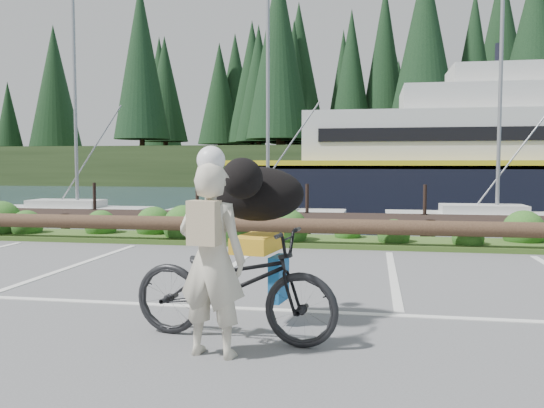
{
  "coord_description": "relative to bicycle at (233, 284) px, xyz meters",
  "views": [
    {
      "loc": [
        2.3,
        -6.88,
        1.7
      ],
      "look_at": [
        0.8,
        1.55,
        1.1
      ],
      "focal_mm": 38.0,
      "sensor_mm": 36.0,
      "label": 1
    }
  ],
  "objects": [
    {
      "name": "ground",
      "position": [
        -0.98,
        1.57,
        -0.55
      ],
      "size": [
        72.0,
        72.0,
        0.0
      ],
      "primitive_type": "plane",
      "color": "#57585A"
    },
    {
      "name": "harbor_backdrop",
      "position": [
        -0.58,
        80.04,
        -0.55
      ],
      "size": [
        170.0,
        160.0,
        30.0
      ],
      "color": "#1B3043",
      "rests_on": "ground"
    },
    {
      "name": "dog",
      "position": [
        0.1,
        0.66,
        0.84
      ],
      "size": [
        0.64,
        1.07,
        0.58
      ],
      "primitive_type": "ellipsoid",
      "rotation": [
        0.0,
        0.0,
        1.42
      ],
      "color": "black",
      "rests_on": "bicycle"
    },
    {
      "name": "log_rail",
      "position": [
        -0.98,
        6.17,
        -0.55
      ],
      "size": [
        32.0,
        0.3,
        0.6
      ],
      "primitive_type": null,
      "color": "#443021",
      "rests_on": "ground"
    },
    {
      "name": "cyclist",
      "position": [
        -0.07,
        -0.48,
        0.31
      ],
      "size": [
        0.68,
        0.5,
        1.71
      ],
      "primitive_type": "imported",
      "rotation": [
        0.0,
        0.0,
        2.99
      ],
      "color": "beige",
      "rests_on": "ground"
    },
    {
      "name": "bicycle",
      "position": [
        0.0,
        0.0,
        0.0
      ],
      "size": [
        2.16,
        1.03,
        1.09
      ],
      "primitive_type": "imported",
      "rotation": [
        0.0,
        0.0,
        1.42
      ],
      "color": "black",
      "rests_on": "ground"
    },
    {
      "name": "vegetation_strip",
      "position": [
        -0.98,
        6.87,
        -0.5
      ],
      "size": [
        34.0,
        1.6,
        0.1
      ],
      "primitive_type": "cube",
      "color": "#3D5B21",
      "rests_on": "ground"
    }
  ]
}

